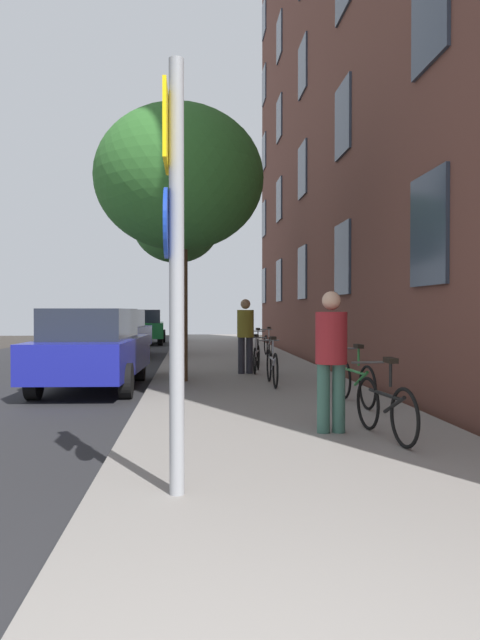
{
  "coord_description": "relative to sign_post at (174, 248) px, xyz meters",
  "views": [
    {
      "loc": [
        -0.14,
        -1.43,
        1.59
      ],
      "look_at": [
        1.05,
        12.87,
        1.36
      ],
      "focal_mm": 32.23,
      "sensor_mm": 36.0,
      "label": 1
    }
  ],
  "objects": [
    {
      "name": "bicycle_5",
      "position": [
        2.6,
        13.82,
        -1.6
      ],
      "size": [
        0.42,
        1.66,
        0.95
      ],
      "color": "black",
      "rests_on": "sidewalk"
    },
    {
      "name": "traffic_light",
      "position": [
        -0.27,
        18.68,
        0.71
      ],
      "size": [
        0.43,
        0.24,
        3.93
      ],
      "color": "black",
      "rests_on": "sidewalk"
    },
    {
      "name": "bicycle_4",
      "position": [
        1.99,
        11.42,
        -1.59
      ],
      "size": [
        0.42,
        1.66,
        0.99
      ],
      "color": "black",
      "rests_on": "sidewalk"
    },
    {
      "name": "bicycle_2",
      "position": [
        1.72,
        6.62,
        -1.59
      ],
      "size": [
        0.42,
        1.74,
        0.97
      ],
      "color": "black",
      "rests_on": "sidewalk"
    },
    {
      "name": "tree_far",
      "position": [
        -0.38,
        14.7,
        2.26
      ],
      "size": [
        2.85,
        2.85,
        5.49
      ],
      "color": "#4C3823",
      "rests_on": "sidewalk"
    },
    {
      "name": "tree_near",
      "position": [
        -0.12,
        7.43,
        2.22
      ],
      "size": [
        3.51,
        3.51,
        5.71
      ],
      "color": "#4C3823",
      "rests_on": "sidewalk"
    },
    {
      "name": "sign_post",
      "position": [
        0.0,
        0.0,
        0.0
      ],
      "size": [
        0.16,
        0.6,
        3.47
      ],
      "color": "gray",
      "rests_on": "sidewalk"
    },
    {
      "name": "ground_plane",
      "position": [
        -2.11,
        11.83,
        -2.09
      ],
      "size": [
        41.8,
        41.8,
        0.0
      ],
      "primitive_type": "plane",
      "color": "#332D28"
    },
    {
      "name": "pedestrian_0",
      "position": [
        1.81,
        2.18,
        -1.0
      ],
      "size": [
        0.47,
        0.47,
        1.7
      ],
      "color": "#33594C",
      "rests_on": "sidewalk"
    },
    {
      "name": "car_2",
      "position": [
        -2.09,
        22.77,
        -1.25
      ],
      "size": [
        1.92,
        3.99,
        1.62
      ],
      "color": "#19662D",
      "rests_on": "road_asphalt"
    },
    {
      "name": "bicycle_3",
      "position": [
        1.68,
        9.02,
        -1.62
      ],
      "size": [
        0.48,
        1.62,
        0.91
      ],
      "color": "black",
      "rests_on": "sidewalk"
    },
    {
      "name": "bicycle_0",
      "position": [
        2.36,
        1.82,
        -1.61
      ],
      "size": [
        0.42,
        1.62,
        0.94
      ],
      "color": "black",
      "rests_on": "sidewalk"
    },
    {
      "name": "road_asphalt",
      "position": [
        -4.21,
        11.83,
        -2.09
      ],
      "size": [
        7.0,
        38.0,
        0.01
      ],
      "primitive_type": "cube",
      "color": "#232326",
      "rests_on": "ground"
    },
    {
      "name": "pedestrian_1",
      "position": [
        1.38,
        8.73,
        -0.98
      ],
      "size": [
        0.55,
        0.55,
        1.74
      ],
      "color": "#26262D",
      "rests_on": "sidewalk"
    },
    {
      "name": "car_1",
      "position": [
        -2.36,
        15.35,
        -1.25
      ],
      "size": [
        1.96,
        4.03,
        1.62
      ],
      "color": "navy",
      "rests_on": "road_asphalt"
    },
    {
      "name": "bicycle_1",
      "position": [
        2.7,
        4.22,
        -1.6
      ],
      "size": [
        0.42,
        1.72,
        0.95
      ],
      "color": "black",
      "rests_on": "sidewalk"
    },
    {
      "name": "sidewalk",
      "position": [
        1.39,
        11.83,
        -2.03
      ],
      "size": [
        4.2,
        38.0,
        0.12
      ],
      "primitive_type": "cube",
      "color": "gray",
      "rests_on": "ground"
    },
    {
      "name": "car_0",
      "position": [
        -1.85,
        7.08,
        -1.25
      ],
      "size": [
        1.97,
        4.28,
        1.62
      ],
      "color": "navy",
      "rests_on": "road_asphalt"
    }
  ]
}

